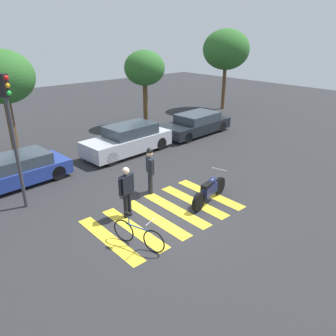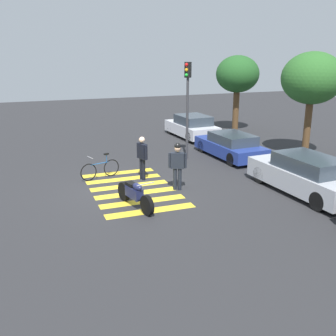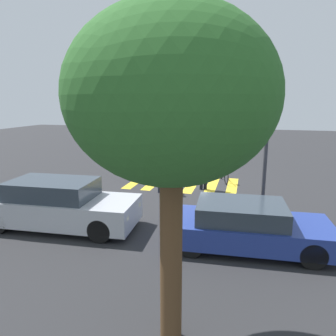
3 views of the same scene
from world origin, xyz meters
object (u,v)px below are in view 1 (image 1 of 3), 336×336
at_px(car_silver_sedan, 128,140).
at_px(car_black_suv, 195,124).
at_px(officer_on_foot, 150,167).
at_px(car_blue_hatchback, 17,170).
at_px(officer_by_motorcycle, 127,189).
at_px(police_motorcycle, 210,190).
at_px(traffic_light_pole, 11,123).
at_px(leaning_bicycle, 138,235).

relative_size(car_silver_sedan, car_black_suv, 0.99).
distance_m(officer_on_foot, car_black_suv, 8.28).
bearing_deg(car_black_suv, car_silver_sedan, -178.52).
distance_m(officer_on_foot, car_blue_hatchback, 5.52).
bearing_deg(car_blue_hatchback, car_silver_sedan, 0.29).
bearing_deg(officer_by_motorcycle, car_blue_hatchback, 109.87).
bearing_deg(car_black_suv, car_blue_hatchback, -179.14).
height_order(police_motorcycle, traffic_light_pole, traffic_light_pole).
relative_size(officer_on_foot, car_black_suv, 0.38).
bearing_deg(officer_on_foot, officer_by_motorcycle, -152.58).
distance_m(police_motorcycle, officer_on_foot, 2.37).
height_order(police_motorcycle, officer_by_motorcycle, officer_by_motorcycle).
bearing_deg(car_black_suv, officer_on_foot, -147.94).
relative_size(car_black_suv, traffic_light_pole, 1.04).
height_order(leaning_bicycle, car_silver_sedan, car_silver_sedan).
bearing_deg(officer_by_motorcycle, car_black_suv, 31.20).
xyz_separation_m(officer_on_foot, traffic_light_pole, (-3.99, 2.08, 1.99)).
relative_size(car_blue_hatchback, traffic_light_pole, 0.92).
distance_m(officer_on_foot, traffic_light_pole, 4.92).
bearing_deg(officer_on_foot, traffic_light_pole, 152.44).
height_order(police_motorcycle, officer_on_foot, officer_on_foot).
bearing_deg(traffic_light_pole, officer_on_foot, -27.56).
distance_m(leaning_bicycle, car_blue_hatchback, 6.77).
distance_m(leaning_bicycle, traffic_light_pole, 5.48).
bearing_deg(officer_on_foot, car_silver_sedan, 64.94).
height_order(officer_by_motorcycle, car_blue_hatchback, officer_by_motorcycle).
xyz_separation_m(police_motorcycle, officer_on_foot, (-1.14, 1.99, 0.60)).
height_order(officer_on_foot, car_silver_sedan, officer_on_foot).
bearing_deg(traffic_light_pole, car_black_suv, 11.85).
xyz_separation_m(officer_by_motorcycle, traffic_light_pole, (-2.31, 2.95, 2.02)).
bearing_deg(leaning_bicycle, officer_by_motorcycle, 64.75).
relative_size(car_blue_hatchback, car_silver_sedan, 0.90).
relative_size(leaning_bicycle, car_black_suv, 0.36).
relative_size(officer_on_foot, officer_by_motorcycle, 1.03).
height_order(officer_by_motorcycle, traffic_light_pole, traffic_light_pole).
distance_m(leaning_bicycle, car_silver_sedan, 8.03).
relative_size(officer_on_foot, car_silver_sedan, 0.39).
xyz_separation_m(car_blue_hatchback, traffic_light_pole, (-0.47, -2.15, 2.47)).
bearing_deg(officer_by_motorcycle, leaning_bicycle, -115.25).
xyz_separation_m(leaning_bicycle, car_blue_hatchback, (-1.09, 6.68, 0.19)).
height_order(car_blue_hatchback, car_silver_sedan, car_silver_sedan).
bearing_deg(officer_by_motorcycle, traffic_light_pole, 128.13).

